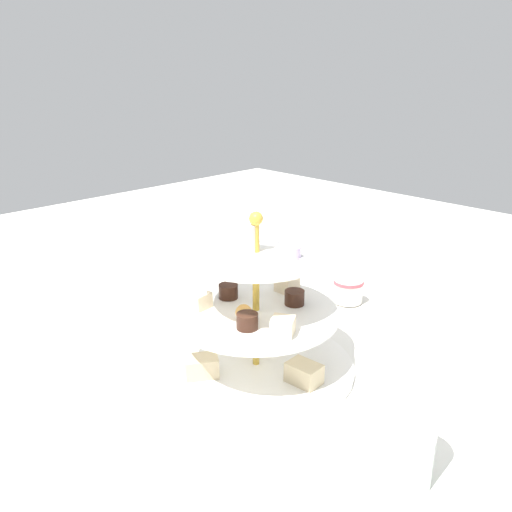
% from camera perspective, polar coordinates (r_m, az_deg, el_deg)
% --- Properties ---
extents(ground_plane, '(2.40, 2.40, 0.00)m').
position_cam_1_polar(ground_plane, '(0.86, -0.00, -11.72)').
color(ground_plane, silver).
extents(tiered_serving_stand, '(0.30, 0.30, 0.25)m').
position_cam_1_polar(tiered_serving_stand, '(0.82, -0.03, -7.16)').
color(tiered_serving_stand, white).
rests_on(tiered_serving_stand, ground_plane).
extents(water_glass_tall_right, '(0.07, 0.07, 0.12)m').
position_cam_1_polar(water_glass_tall_right, '(0.65, 15.20, -17.56)').
color(water_glass_tall_right, silver).
rests_on(water_glass_tall_right, ground_plane).
extents(water_glass_short_left, '(0.06, 0.06, 0.08)m').
position_cam_1_polar(water_glass_short_left, '(1.10, 1.43, -2.14)').
color(water_glass_short_left, silver).
rests_on(water_glass_short_left, ground_plane).
extents(teacup_with_saucer, '(0.09, 0.09, 0.05)m').
position_cam_1_polar(teacup_with_saucer, '(1.08, 9.58, -3.76)').
color(teacup_with_saucer, white).
rests_on(teacup_with_saucer, ground_plane).
extents(butter_knife_left, '(0.17, 0.05, 0.00)m').
position_cam_1_polar(butter_knife_left, '(0.71, -21.24, -20.76)').
color(butter_knife_left, silver).
rests_on(butter_knife_left, ground_plane).
extents(butter_knife_right, '(0.14, 0.12, 0.00)m').
position_cam_1_polar(butter_knife_right, '(0.96, 20.70, -9.50)').
color(butter_knife_right, silver).
rests_on(butter_knife_right, ground_plane).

